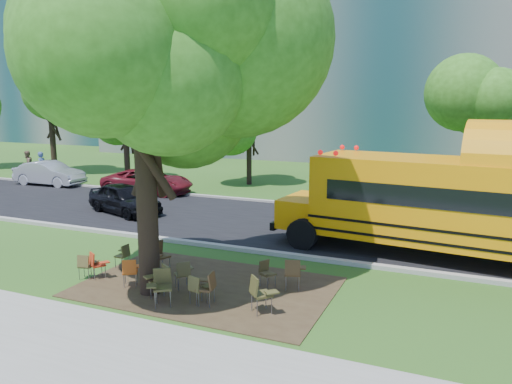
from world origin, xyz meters
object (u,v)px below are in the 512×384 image
at_px(chair_5, 161,283).
at_px(chair_11, 184,272).
at_px(chair_8, 123,253).
at_px(chair_7, 260,291).
at_px(pedestrian_b, 27,164).
at_px(chair_0, 86,264).
at_px(chair_2, 131,270).
at_px(school_bus, 503,207).
at_px(main_tree, 141,67).
at_px(chair_6, 208,285).
at_px(chair_4, 198,287).
at_px(chair_9, 154,253).
at_px(chair_10, 159,253).
at_px(chair_12, 266,271).
at_px(black_car, 125,199).
at_px(chair_13, 294,271).
at_px(pedestrian_a, 42,167).
at_px(bg_car_silver, 49,173).
at_px(bg_car_red, 148,181).
at_px(chair_1, 96,263).
at_px(chair_3, 161,279).

bearing_deg(chair_5, chair_11, -121.30).
xyz_separation_m(chair_5, chair_8, (-2.75, 2.01, -0.13)).
height_order(chair_7, pedestrian_b, pedestrian_b).
xyz_separation_m(chair_0, chair_2, (1.59, 0.02, 0.04)).
xyz_separation_m(school_bus, chair_8, (-10.85, -4.80, -1.45)).
height_order(main_tree, pedestrian_b, main_tree).
xyz_separation_m(chair_2, chair_6, (2.61, -0.27, 0.04)).
height_order(chair_4, chair_7, chair_7).
distance_m(chair_9, chair_10, 0.36).
xyz_separation_m(chair_7, chair_12, (-0.54, 1.73, -0.12)).
bearing_deg(black_car, main_tree, -119.32).
bearing_deg(chair_11, chair_7, -60.96).
bearing_deg(pedestrian_b, black_car, 51.01).
height_order(chair_0, chair_4, chair_4).
relative_size(main_tree, chair_4, 12.15).
distance_m(chair_13, pedestrian_a, 23.69).
xyz_separation_m(chair_11, bg_car_silver, (-16.70, 11.66, 0.23)).
relative_size(chair_12, chair_13, 0.85).
xyz_separation_m(chair_10, pedestrian_a, (-16.54, 11.43, 0.39)).
xyz_separation_m(chair_0, chair_5, (3.12, -0.74, 0.13)).
height_order(chair_0, black_car, black_car).
relative_size(chair_6, bg_car_silver, 0.20).
distance_m(chair_9, bg_car_red, 13.05).
height_order(chair_0, chair_10, chair_10).
bearing_deg(bg_car_silver, chair_12, -121.49).
relative_size(chair_9, pedestrian_b, 0.46).
bearing_deg(chair_5, bg_car_silver, -71.83).
height_order(chair_7, chair_11, chair_7).
bearing_deg(black_car, pedestrian_b, 83.29).
bearing_deg(black_car, bg_car_red, 42.19).
height_order(chair_0, bg_car_red, bg_car_red).
height_order(chair_5, chair_8, chair_5).
bearing_deg(chair_12, chair_6, -0.79).
xyz_separation_m(chair_9, bg_car_silver, (-14.93, 10.54, 0.22)).
distance_m(chair_1, bg_car_red, 13.71).
relative_size(chair_11, pedestrian_b, 0.45).
distance_m(chair_10, pedestrian_b, 22.66).
bearing_deg(pedestrian_a, chair_11, -135.46).
bearing_deg(chair_11, chair_3, -144.13).
distance_m(chair_2, pedestrian_b, 23.45).
distance_m(chair_0, chair_3, 2.96).
bearing_deg(chair_12, school_bus, 153.58).
distance_m(chair_1, chair_4, 3.73).
relative_size(main_tree, chair_7, 9.91).
distance_m(chair_0, pedestrian_a, 19.71).
height_order(chair_11, chair_13, chair_13).
bearing_deg(chair_3, chair_2, 13.24).
xyz_separation_m(main_tree, chair_11, (0.69, 0.61, -5.51)).
relative_size(chair_2, chair_4, 1.05).
distance_m(chair_13, bg_car_red, 16.17).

